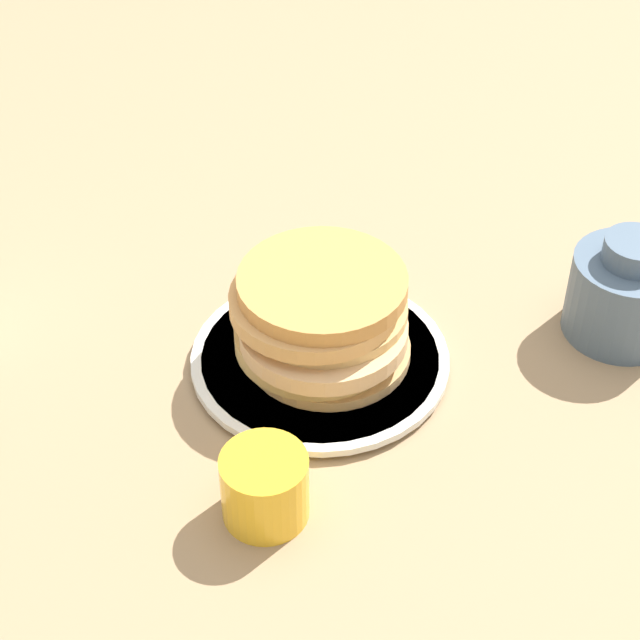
{
  "coord_description": "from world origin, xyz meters",
  "views": [
    {
      "loc": [
        0.58,
        -0.39,
        0.66
      ],
      "look_at": [
        0.01,
        0.01,
        0.05
      ],
      "focal_mm": 60.0,
      "sensor_mm": 36.0,
      "label": 1
    }
  ],
  "objects": [
    {
      "name": "ground_plane",
      "position": [
        0.0,
        0.0,
        0.0
      ],
      "size": [
        4.0,
        4.0,
        0.0
      ],
      "primitive_type": "plane",
      "color": "#9E7F5B"
    },
    {
      "name": "plate",
      "position": [
        0.01,
        0.01,
        0.01
      ],
      "size": [
        0.23,
        0.23,
        0.01
      ],
      "color": "silver",
      "rests_on": "ground_plane"
    },
    {
      "name": "pancake_stack",
      "position": [
        0.0,
        0.01,
        0.05
      ],
      "size": [
        0.16,
        0.16,
        0.08
      ],
      "color": "tan",
      "rests_on": "plate"
    },
    {
      "name": "juice_glass",
      "position": [
        0.12,
        -0.12,
        0.03
      ],
      "size": [
        0.07,
        0.07,
        0.06
      ],
      "color": "yellow",
      "rests_on": "ground_plane"
    },
    {
      "name": "cream_jug",
      "position": [
        0.12,
        0.27,
        0.04
      ],
      "size": [
        0.1,
        0.1,
        0.1
      ],
      "color": "#4C6075",
      "rests_on": "ground_plane"
    }
  ]
}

